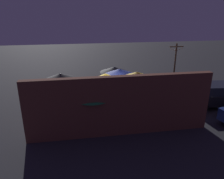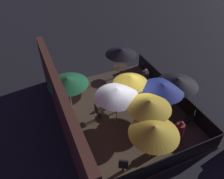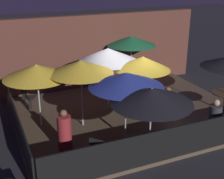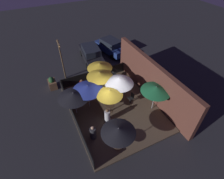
# 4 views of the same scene
# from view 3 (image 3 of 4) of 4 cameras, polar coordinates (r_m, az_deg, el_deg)

# --- Properties ---
(ground_plane) EXTENTS (60.00, 60.00, 0.00)m
(ground_plane) POSITION_cam_3_polar(r_m,az_deg,el_deg) (11.54, 3.14, -4.73)
(ground_plane) COLOR #26262B
(patio_deck) EXTENTS (8.04, 6.29, 0.12)m
(patio_deck) POSITION_cam_3_polar(r_m,az_deg,el_deg) (11.51, 3.15, -4.46)
(patio_deck) COLOR brown
(patio_deck) RESTS_ON ground_plane
(building_wall) EXTENTS (9.64, 0.36, 3.24)m
(building_wall) POSITION_cam_3_polar(r_m,az_deg,el_deg) (13.90, -2.98, 6.95)
(building_wall) COLOR brown
(building_wall) RESTS_ON ground_plane
(fence_front) EXTENTS (7.84, 0.05, 0.95)m
(fence_front) POSITION_cam_3_polar(r_m,az_deg,el_deg) (8.93, 12.23, -9.21)
(fence_front) COLOR black
(fence_front) RESTS_ON patio_deck
(fence_side_left) EXTENTS (0.05, 6.09, 0.95)m
(fence_side_left) POSITION_cam_3_polar(r_m,az_deg,el_deg) (10.29, -17.13, -5.42)
(fence_side_left) COLOR black
(fence_side_left) RESTS_ON patio_deck
(patio_umbrella_1) EXTENTS (1.89, 1.89, 2.19)m
(patio_umbrella_1) POSITION_cam_3_polar(r_m,az_deg,el_deg) (10.56, 5.66, 4.81)
(patio_umbrella_1) COLOR #B2B2B7
(patio_umbrella_1) RESTS_ON patio_deck
(patio_umbrella_2) EXTENTS (2.08, 2.08, 2.26)m
(patio_umbrella_2) POSITION_cam_3_polar(r_m,az_deg,el_deg) (9.87, -5.72, 4.14)
(patio_umbrella_2) COLOR #B2B2B7
(patio_umbrella_2) RESTS_ON patio_deck
(patio_umbrella_3) EXTENTS (2.18, 2.18, 2.29)m
(patio_umbrella_3) POSITION_cam_3_polar(r_m,az_deg,el_deg) (11.22, -0.72, 6.36)
(patio_umbrella_3) COLOR #B2B2B7
(patio_umbrella_3) RESTS_ON patio_deck
(patio_umbrella_4) EXTENTS (2.15, 2.15, 2.21)m
(patio_umbrella_4) POSITION_cam_3_polar(r_m,az_deg,el_deg) (13.71, 3.57, 8.90)
(patio_umbrella_4) COLOR #B2B2B7
(patio_umbrella_4) RESTS_ON patio_deck
(patio_umbrella_5) EXTENTS (2.23, 2.23, 2.14)m
(patio_umbrella_5) POSITION_cam_3_polar(r_m,az_deg,el_deg) (9.04, 2.60, 1.80)
(patio_umbrella_5) COLOR #B2B2B7
(patio_umbrella_5) RESTS_ON patio_deck
(patio_umbrella_6) EXTENTS (2.13, 2.13, 2.13)m
(patio_umbrella_6) POSITION_cam_3_polar(r_m,az_deg,el_deg) (10.11, -13.64, 3.29)
(patio_umbrella_6) COLOR #B2B2B7
(patio_umbrella_6) RESTS_ON patio_deck
(patio_umbrella_7) EXTENTS (2.22, 2.22, 2.03)m
(patio_umbrella_7) POSITION_cam_3_polar(r_m,az_deg,el_deg) (8.24, 7.26, -1.13)
(patio_umbrella_7) COLOR #B2B2B7
(patio_umbrella_7) RESTS_ON patio_deck
(dining_table_1) EXTENTS (0.73, 0.73, 0.77)m
(dining_table_1) POSITION_cam_3_polar(r_m,az_deg,el_deg) (11.02, 5.40, -2.00)
(dining_table_1) COLOR #4C3828
(dining_table_1) RESTS_ON patio_deck
(patio_chair_0) EXTENTS (0.55, 0.55, 0.96)m
(patio_chair_0) POSITION_cam_3_polar(r_m,az_deg,el_deg) (11.89, -15.17, -1.23)
(patio_chair_0) COLOR black
(patio_chair_0) RESTS_ON patio_deck
(patio_chair_1) EXTENTS (0.43, 0.43, 0.94)m
(patio_chair_1) POSITION_cam_3_polar(r_m,az_deg,el_deg) (12.61, 0.53, 0.77)
(patio_chair_1) COLOR black
(patio_chair_1) RESTS_ON patio_deck
(patio_chair_2) EXTENTS (0.57, 0.57, 0.91)m
(patio_chair_2) POSITION_cam_3_polar(r_m,az_deg,el_deg) (8.27, -2.49, -11.20)
(patio_chair_2) COLOR black
(patio_chair_2) RESTS_ON patio_deck
(patron_0) EXTENTS (0.55, 0.55, 1.27)m
(patron_0) POSITION_cam_3_polar(r_m,az_deg,el_deg) (9.07, -8.66, -7.76)
(patron_0) COLOR maroon
(patron_0) RESTS_ON patio_deck
(patron_1) EXTENTS (0.46, 0.46, 1.18)m
(patron_1) POSITION_cam_3_polar(r_m,az_deg,el_deg) (10.99, 10.00, -2.77)
(patron_1) COLOR silver
(patron_1) RESTS_ON patio_deck
(patron_2) EXTENTS (0.59, 0.59, 1.12)m
(patron_2) POSITION_cam_3_polar(r_m,az_deg,el_deg) (10.49, 18.24, -4.96)
(patron_2) COLOR #333338
(patron_2) RESTS_ON patio_deck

